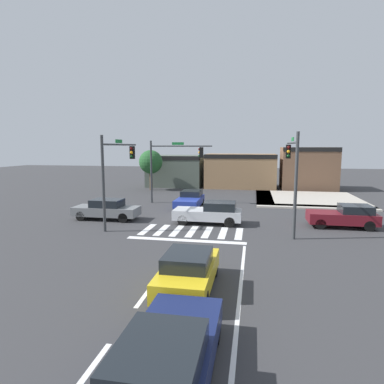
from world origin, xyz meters
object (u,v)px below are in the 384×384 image
(traffic_signal_southeast, at_px, (292,165))
(traffic_signal_northwest, at_px, (173,160))
(car_yellow, at_px, (188,270))
(car_blue, at_px, (190,199))
(car_maroon, at_px, (345,216))
(car_silver, at_px, (211,213))
(car_navy, at_px, (168,353))
(roadside_tree, at_px, (151,162))
(car_gray, at_px, (107,209))
(traffic_signal_southwest, at_px, (117,164))

(traffic_signal_southeast, distance_m, traffic_signal_northwest, 12.63)
(car_yellow, distance_m, car_blue, 16.71)
(car_maroon, relative_size, car_silver, 0.92)
(car_navy, height_order, roadside_tree, roadside_tree)
(car_blue, distance_m, car_navy, 21.55)
(car_yellow, xyz_separation_m, car_silver, (-0.57, 10.63, 0.03))
(traffic_signal_southeast, bearing_deg, car_gray, 86.64)
(roadside_tree, bearing_deg, traffic_signal_northwest, -60.60)
(car_yellow, xyz_separation_m, car_maroon, (8.13, 11.18, 0.01))
(roadside_tree, bearing_deg, car_yellow, -69.69)
(car_gray, distance_m, car_navy, 17.64)
(traffic_signal_southwest, relative_size, roadside_tree, 1.23)
(traffic_signal_southwest, bearing_deg, traffic_signal_southeast, -88.58)
(car_yellow, height_order, car_navy, car_yellow)
(traffic_signal_southeast, xyz_separation_m, car_gray, (-12.68, 0.74, -3.37))
(traffic_signal_northwest, bearing_deg, car_blue, -41.20)
(car_maroon, xyz_separation_m, car_silver, (-8.69, -0.55, 0.02))
(car_blue, height_order, car_navy, car_navy)
(car_yellow, distance_m, roadside_tree, 28.71)
(traffic_signal_southwest, height_order, car_yellow, traffic_signal_southwest)
(car_maroon, height_order, car_silver, car_silver)
(roadside_tree, bearing_deg, car_silver, -59.97)
(traffic_signal_northwest, distance_m, car_navy, 23.77)
(car_silver, bearing_deg, traffic_signal_southwest, 10.10)
(traffic_signal_northwest, distance_m, car_silver, 9.22)
(traffic_signal_southwest, height_order, car_navy, traffic_signal_southwest)
(car_yellow, xyz_separation_m, car_navy, (0.51, -4.83, -0.01))
(traffic_signal_southeast, xyz_separation_m, traffic_signal_southwest, (-11.32, -0.28, -0.06))
(traffic_signal_southeast, height_order, roadside_tree, traffic_signal_southeast)
(car_silver, height_order, roadside_tree, roadside_tree)
(traffic_signal_southwest, relative_size, car_blue, 1.33)
(traffic_signal_southwest, xyz_separation_m, car_yellow, (6.74, -9.53, -3.32))
(car_blue, relative_size, roadside_tree, 0.92)
(car_gray, xyz_separation_m, car_navy, (8.61, -15.39, -0.02))
(car_navy, bearing_deg, roadside_tree, 18.24)
(roadside_tree, bearing_deg, traffic_signal_southwest, -79.57)
(car_silver, bearing_deg, car_blue, -66.28)
(car_maroon, relative_size, roadside_tree, 0.88)
(car_blue, height_order, car_maroon, car_maroon)
(car_yellow, height_order, car_gray, car_gray)
(car_blue, bearing_deg, car_navy, 9.66)
(car_navy, bearing_deg, traffic_signal_southeast, -15.51)
(traffic_signal_southeast, distance_m, roadside_tree, 22.36)
(car_blue, bearing_deg, car_maroon, 65.04)
(car_navy, height_order, car_silver, car_silver)
(traffic_signal_southeast, distance_m, car_blue, 10.70)
(car_gray, bearing_deg, traffic_signal_southeast, 176.64)
(traffic_signal_southeast, distance_m, car_navy, 15.57)
(car_navy, bearing_deg, traffic_signal_northwest, 13.50)
(traffic_signal_northwest, height_order, car_blue, traffic_signal_northwest)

